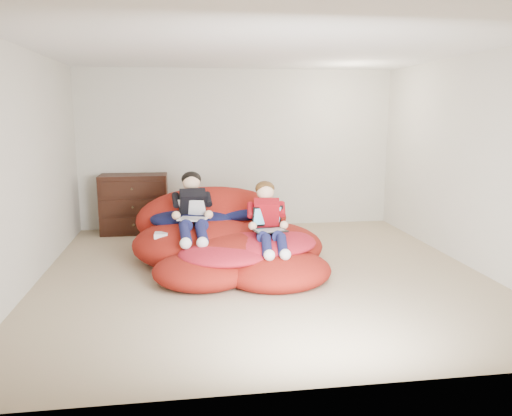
{
  "coord_description": "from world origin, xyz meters",
  "views": [
    {
      "loc": [
        -0.87,
        -5.47,
        1.82
      ],
      "look_at": [
        -0.02,
        0.34,
        0.7
      ],
      "focal_mm": 35.0,
      "sensor_mm": 36.0,
      "label": 1
    }
  ],
  "objects_px": {
    "older_boy": "(192,207)",
    "laptop_white": "(193,214)",
    "beanbag_pile": "(228,241)",
    "laptop_black": "(269,224)",
    "dresser": "(134,204)",
    "younger_boy": "(268,218)"
  },
  "relations": [
    {
      "from": "older_boy",
      "to": "laptop_white",
      "type": "xyz_separation_m",
      "value": [
        -0.0,
        -0.07,
        -0.07
      ]
    },
    {
      "from": "laptop_white",
      "to": "beanbag_pile",
      "type": "bearing_deg",
      "value": 2.75
    },
    {
      "from": "laptop_white",
      "to": "laptop_black",
      "type": "relative_size",
      "value": 1.08
    },
    {
      "from": "laptop_white",
      "to": "laptop_black",
      "type": "xyz_separation_m",
      "value": [
        0.86,
        -0.43,
        -0.06
      ]
    },
    {
      "from": "dresser",
      "to": "older_boy",
      "type": "bearing_deg",
      "value": -63.38
    },
    {
      "from": "beanbag_pile",
      "to": "laptop_white",
      "type": "distance_m",
      "value": 0.56
    },
    {
      "from": "younger_boy",
      "to": "laptop_black",
      "type": "height_order",
      "value": "younger_boy"
    },
    {
      "from": "younger_boy",
      "to": "dresser",
      "type": "bearing_deg",
      "value": 128.12
    },
    {
      "from": "older_boy",
      "to": "younger_boy",
      "type": "relative_size",
      "value": 1.14
    },
    {
      "from": "younger_boy",
      "to": "laptop_white",
      "type": "xyz_separation_m",
      "value": [
        -0.86,
        0.41,
        -0.01
      ]
    },
    {
      "from": "dresser",
      "to": "laptop_black",
      "type": "distance_m",
      "value": 2.8
    },
    {
      "from": "beanbag_pile",
      "to": "older_boy",
      "type": "bearing_deg",
      "value": 173.77
    },
    {
      "from": "dresser",
      "to": "younger_boy",
      "type": "height_order",
      "value": "younger_boy"
    },
    {
      "from": "dresser",
      "to": "laptop_black",
      "type": "bearing_deg",
      "value": -52.23
    },
    {
      "from": "laptop_black",
      "to": "laptop_white",
      "type": "bearing_deg",
      "value": 153.1
    },
    {
      "from": "dresser",
      "to": "laptop_black",
      "type": "relative_size",
      "value": 2.44
    },
    {
      "from": "dresser",
      "to": "laptop_white",
      "type": "xyz_separation_m",
      "value": [
        0.86,
        -1.77,
        0.18
      ]
    },
    {
      "from": "younger_boy",
      "to": "laptop_black",
      "type": "relative_size",
      "value": 2.41
    },
    {
      "from": "dresser",
      "to": "older_boy",
      "type": "height_order",
      "value": "older_boy"
    },
    {
      "from": "older_boy",
      "to": "younger_boy",
      "type": "height_order",
      "value": "older_boy"
    },
    {
      "from": "older_boy",
      "to": "younger_boy",
      "type": "xyz_separation_m",
      "value": [
        0.86,
        -0.47,
        -0.06
      ]
    },
    {
      "from": "beanbag_pile",
      "to": "laptop_black",
      "type": "relative_size",
      "value": 5.98
    }
  ]
}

